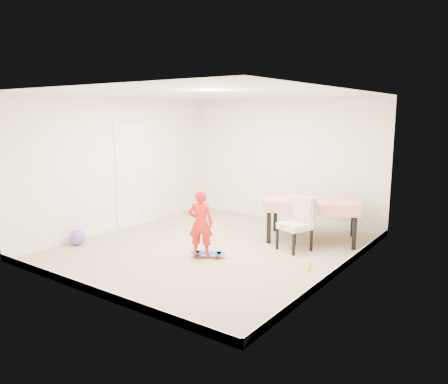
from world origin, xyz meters
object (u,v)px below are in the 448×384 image
Objects in this scene: dining_chair at (295,224)px; balloon at (77,237)px; dining_table at (312,219)px; skateboard at (208,255)px; child at (201,225)px.

balloon is (-3.22, -1.94, -0.31)m from dining_chair.
dining_table reaches higher than balloon.
skateboard is 2.41m from balloon.
skateboard is 0.51m from child.
balloon is at bearing -160.94° from dining_table.
dining_chair is 0.85× the size of child.
dining_table reaches higher than skateboard.
dining_table is at bearing 40.11° from balloon.
skateboard is (-0.95, -1.14, -0.41)m from dining_chair.
dining_chair reaches higher than dining_table.
dining_chair reaches higher than balloon.
child is (-1.00, -1.99, 0.15)m from dining_table.
dining_chair reaches higher than skateboard.
balloon is at bearing -12.51° from child.
dining_table is 5.87× the size of balloon.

